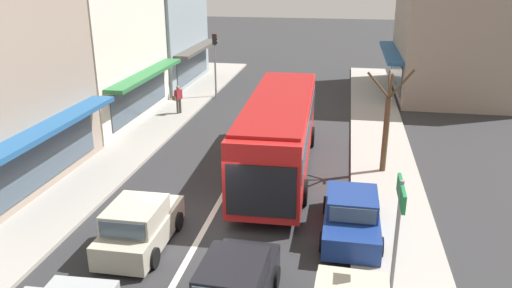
{
  "coord_description": "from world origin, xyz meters",
  "views": [
    {
      "loc": [
        4.29,
        -14.46,
        8.29
      ],
      "look_at": [
        0.81,
        4.93,
        1.2
      ],
      "focal_mm": 35.0,
      "sensor_mm": 36.0,
      "label": 1
    }
  ],
  "objects_px": {
    "hatchback_queue_far_back": "(235,287)",
    "street_tree_right": "(386,125)",
    "parked_sedan_kerb_second": "(352,215)",
    "pedestrian_with_handbag_near": "(178,98)",
    "traffic_light_downstreet": "(215,55)",
    "city_bus": "(279,129)",
    "directional_road_sign": "(399,217)",
    "hatchback_adjacent_lane_trail": "(140,226)"
  },
  "relations": [
    {
      "from": "parked_sedan_kerb_second",
      "to": "traffic_light_downstreet",
      "type": "xyz_separation_m",
      "value": [
        -8.75,
        16.31,
        2.19
      ]
    },
    {
      "from": "hatchback_queue_far_back",
      "to": "traffic_light_downstreet",
      "type": "relative_size",
      "value": 0.89
    },
    {
      "from": "directional_road_sign",
      "to": "parked_sedan_kerb_second",
      "type": "bearing_deg",
      "value": 104.4
    },
    {
      "from": "traffic_light_downstreet",
      "to": "directional_road_sign",
      "type": "xyz_separation_m",
      "value": [
        9.72,
        -20.08,
        -0.18
      ]
    },
    {
      "from": "street_tree_right",
      "to": "directional_road_sign",
      "type": "bearing_deg",
      "value": -92.19
    },
    {
      "from": "hatchback_adjacent_lane_trail",
      "to": "street_tree_right",
      "type": "xyz_separation_m",
      "value": [
        7.75,
        7.32,
        1.39
      ]
    },
    {
      "from": "directional_road_sign",
      "to": "street_tree_right",
      "type": "xyz_separation_m",
      "value": [
        0.35,
        9.11,
        -0.57
      ]
    },
    {
      "from": "parked_sedan_kerb_second",
      "to": "pedestrian_with_handbag_near",
      "type": "height_order",
      "value": "pedestrian_with_handbag_near"
    },
    {
      "from": "parked_sedan_kerb_second",
      "to": "traffic_light_downstreet",
      "type": "distance_m",
      "value": 18.63
    },
    {
      "from": "city_bus",
      "to": "hatchback_queue_far_back",
      "type": "relative_size",
      "value": 2.91
    },
    {
      "from": "pedestrian_with_handbag_near",
      "to": "street_tree_right",
      "type": "bearing_deg",
      "value": -30.74
    },
    {
      "from": "hatchback_adjacent_lane_trail",
      "to": "pedestrian_with_handbag_near",
      "type": "bearing_deg",
      "value": 103.79
    },
    {
      "from": "hatchback_queue_far_back",
      "to": "street_tree_right",
      "type": "xyz_separation_m",
      "value": [
        4.19,
        9.81,
        1.39
      ]
    },
    {
      "from": "city_bus",
      "to": "pedestrian_with_handbag_near",
      "type": "distance_m",
      "value": 9.98
    },
    {
      "from": "city_bus",
      "to": "pedestrian_with_handbag_near",
      "type": "bearing_deg",
      "value": 133.39
    },
    {
      "from": "parked_sedan_kerb_second",
      "to": "street_tree_right",
      "type": "bearing_deg",
      "value": 76.14
    },
    {
      "from": "hatchback_adjacent_lane_trail",
      "to": "directional_road_sign",
      "type": "relative_size",
      "value": 1.03
    },
    {
      "from": "hatchback_queue_far_back",
      "to": "pedestrian_with_handbag_near",
      "type": "xyz_separation_m",
      "value": [
        -6.99,
        16.46,
        0.36
      ]
    },
    {
      "from": "street_tree_right",
      "to": "pedestrian_with_handbag_near",
      "type": "bearing_deg",
      "value": 149.26
    },
    {
      "from": "city_bus",
      "to": "traffic_light_downstreet",
      "type": "xyz_separation_m",
      "value": [
        -5.71,
        11.55,
        0.97
      ]
    },
    {
      "from": "parked_sedan_kerb_second",
      "to": "pedestrian_with_handbag_near",
      "type": "xyz_separation_m",
      "value": [
        -9.86,
        11.99,
        0.4
      ]
    },
    {
      "from": "parked_sedan_kerb_second",
      "to": "directional_road_sign",
      "type": "height_order",
      "value": "directional_road_sign"
    },
    {
      "from": "hatchback_adjacent_lane_trail",
      "to": "directional_road_sign",
      "type": "distance_m",
      "value": 7.86
    },
    {
      "from": "city_bus",
      "to": "street_tree_right",
      "type": "xyz_separation_m",
      "value": [
        4.35,
        0.58,
        0.22
      ]
    },
    {
      "from": "hatchback_queue_far_back",
      "to": "directional_road_sign",
      "type": "xyz_separation_m",
      "value": [
        3.84,
        0.7,
        1.97
      ]
    },
    {
      "from": "city_bus",
      "to": "traffic_light_downstreet",
      "type": "height_order",
      "value": "traffic_light_downstreet"
    },
    {
      "from": "traffic_light_downstreet",
      "to": "street_tree_right",
      "type": "relative_size",
      "value": 0.94
    },
    {
      "from": "directional_road_sign",
      "to": "city_bus",
      "type": "bearing_deg",
      "value": 115.13
    },
    {
      "from": "city_bus",
      "to": "parked_sedan_kerb_second",
      "type": "bearing_deg",
      "value": -57.49
    },
    {
      "from": "city_bus",
      "to": "directional_road_sign",
      "type": "height_order",
      "value": "directional_road_sign"
    },
    {
      "from": "city_bus",
      "to": "parked_sedan_kerb_second",
      "type": "distance_m",
      "value": 5.77
    },
    {
      "from": "hatchback_queue_far_back",
      "to": "parked_sedan_kerb_second",
      "type": "bearing_deg",
      "value": 57.3
    },
    {
      "from": "city_bus",
      "to": "pedestrian_with_handbag_near",
      "type": "relative_size",
      "value": 6.7
    },
    {
      "from": "parked_sedan_kerb_second",
      "to": "traffic_light_downstreet",
      "type": "bearing_deg",
      "value": 118.21
    },
    {
      "from": "traffic_light_downstreet",
      "to": "pedestrian_with_handbag_near",
      "type": "xyz_separation_m",
      "value": [
        -1.12,
        -4.32,
        -1.79
      ]
    },
    {
      "from": "hatchback_queue_far_back",
      "to": "directional_road_sign",
      "type": "height_order",
      "value": "directional_road_sign"
    },
    {
      "from": "parked_sedan_kerb_second",
      "to": "traffic_light_downstreet",
      "type": "relative_size",
      "value": 1.0
    },
    {
      "from": "hatchback_adjacent_lane_trail",
      "to": "traffic_light_downstreet",
      "type": "distance_m",
      "value": 18.56
    },
    {
      "from": "directional_road_sign",
      "to": "street_tree_right",
      "type": "relative_size",
      "value": 0.81
    },
    {
      "from": "hatchback_adjacent_lane_trail",
      "to": "street_tree_right",
      "type": "relative_size",
      "value": 0.83
    },
    {
      "from": "city_bus",
      "to": "parked_sedan_kerb_second",
      "type": "xyz_separation_m",
      "value": [
        3.03,
        -4.76,
        -1.22
      ]
    },
    {
      "from": "hatchback_adjacent_lane_trail",
      "to": "parked_sedan_kerb_second",
      "type": "bearing_deg",
      "value": 17.16
    }
  ]
}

